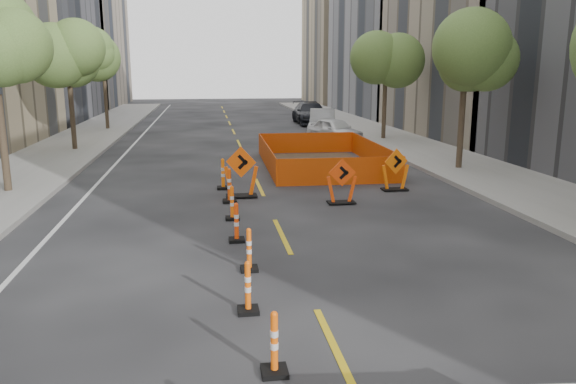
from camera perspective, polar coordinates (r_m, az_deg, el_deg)
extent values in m
plane|color=black|center=(10.44, 2.42, -10.78)|extent=(140.00, 140.00, 0.00)
cube|color=gray|center=(22.95, -26.42, 0.99)|extent=(4.00, 90.00, 0.15)
cube|color=gray|center=(24.34, 18.20, 2.26)|extent=(4.00, 90.00, 0.15)
cube|color=#4C4C51|center=(51.02, -26.54, 14.43)|extent=(12.00, 16.00, 14.00)
cube|color=gray|center=(67.03, -22.38, 16.59)|extent=(12.00, 20.00, 20.00)
cube|color=gray|center=(38.29, 22.01, 15.90)|extent=(12.00, 16.00, 14.00)
cube|color=gray|center=(53.40, 13.03, 18.47)|extent=(12.00, 18.00, 20.00)
cube|color=tan|center=(70.69, 7.38, 15.50)|extent=(12.00, 14.00, 16.00)
cylinder|color=#382B1E|center=(20.67, -26.91, 4.04)|extent=(0.24, 0.24, 3.15)
cylinder|color=#382B1E|center=(30.26, -21.03, 6.81)|extent=(0.24, 0.24, 3.15)
sphere|color=#486A2D|center=(30.15, -21.48, 12.43)|extent=(2.80, 2.80, 2.80)
cylinder|color=#382B1E|center=(40.05, -17.97, 8.21)|extent=(0.24, 0.24, 3.15)
sphere|color=#486A2D|center=(39.97, -18.26, 12.46)|extent=(2.80, 2.80, 2.80)
cylinder|color=#382B1E|center=(23.87, 17.15, 5.79)|extent=(0.24, 0.24, 3.15)
sphere|color=#486A2D|center=(23.74, 17.62, 12.93)|extent=(2.80, 2.80, 2.80)
cylinder|color=#382B1E|center=(33.14, 9.74, 7.87)|extent=(0.24, 0.24, 3.15)
sphere|color=#486A2D|center=(33.05, 9.93, 13.02)|extent=(2.80, 2.80, 2.80)
imported|color=white|center=(32.34, 4.76, 6.30)|extent=(2.99, 4.28, 1.35)
imported|color=gray|center=(37.16, 3.51, 7.24)|extent=(2.52, 4.85, 1.52)
imported|color=black|center=(42.75, 2.30, 8.00)|extent=(2.29, 5.56, 1.61)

